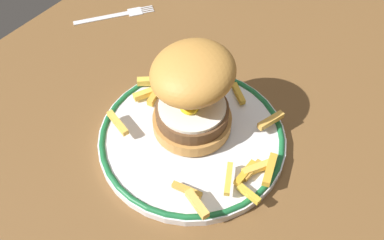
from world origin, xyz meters
The scene contains 5 objects.
ground_plane centered at (0.00, 0.00, -2.00)cm, with size 149.42×82.04×4.00cm, color brown.
dinner_plate centered at (-5.77, 2.22, 0.84)cm, with size 25.67×25.67×1.60cm.
burger centered at (-3.84, 3.63, 7.68)cm, with size 15.82×15.62×12.30cm.
fries_pile centered at (-5.19, -0.44, 2.26)cm, with size 21.02×25.43×1.85cm.
fork centered at (8.18, 29.79, 0.18)cm, with size 12.57×9.42×0.36cm.
Camera 1 is at (-34.84, -19.92, 49.41)cm, focal length 41.41 mm.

